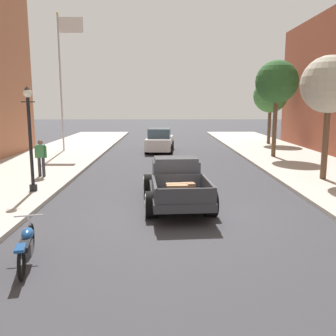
% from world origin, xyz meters
% --- Properties ---
extents(ground_plane, '(140.00, 140.00, 0.00)m').
position_xyz_m(ground_plane, '(0.00, 0.00, 0.00)').
color(ground_plane, '#333338').
extents(hotrod_truck_gunmetal, '(2.40, 5.02, 1.58)m').
position_xyz_m(hotrod_truck_gunmetal, '(-0.08, 1.58, 0.75)').
color(hotrod_truck_gunmetal, '#333338').
rests_on(hotrod_truck_gunmetal, ground).
extents(motorcycle_parked, '(0.71, 2.09, 0.93)m').
position_xyz_m(motorcycle_parked, '(-3.40, -3.36, 0.44)').
color(motorcycle_parked, black).
rests_on(motorcycle_parked, ground).
extents(car_background_white, '(2.08, 4.40, 1.65)m').
position_xyz_m(car_background_white, '(-0.76, 15.46, 0.77)').
color(car_background_white, silver).
rests_on(car_background_white, ground).
extents(pedestrian_sidewalk_left, '(0.53, 0.22, 1.65)m').
position_xyz_m(pedestrian_sidewalk_left, '(-5.97, 5.59, 1.09)').
color(pedestrian_sidewalk_left, '#333338').
rests_on(pedestrian_sidewalk_left, sidewalk_left).
extents(street_lamp_near, '(0.50, 0.32, 3.85)m').
position_xyz_m(street_lamp_near, '(-5.38, 2.79, 2.39)').
color(street_lamp_near, black).
rests_on(street_lamp_near, sidewalk_left).
extents(flagpole, '(1.74, 0.16, 9.16)m').
position_xyz_m(flagpole, '(-7.24, 14.98, 5.77)').
color(flagpole, '#B2B2B7').
rests_on(flagpole, sidewalk_left).
extents(street_tree_nearest, '(2.39, 2.39, 5.22)m').
position_xyz_m(street_tree_nearest, '(6.44, 4.90, 4.13)').
color(street_tree_nearest, brown).
rests_on(street_tree_nearest, sidewalk_right).
extents(street_tree_second, '(2.55, 2.55, 5.79)m').
position_xyz_m(street_tree_second, '(6.32, 11.86, 4.63)').
color(street_tree_second, brown).
rests_on(street_tree_second, sidewalk_right).
extents(street_tree_third, '(2.71, 2.71, 5.21)m').
position_xyz_m(street_tree_third, '(8.08, 19.20, 3.98)').
color(street_tree_third, brown).
rests_on(street_tree_third, sidewalk_right).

